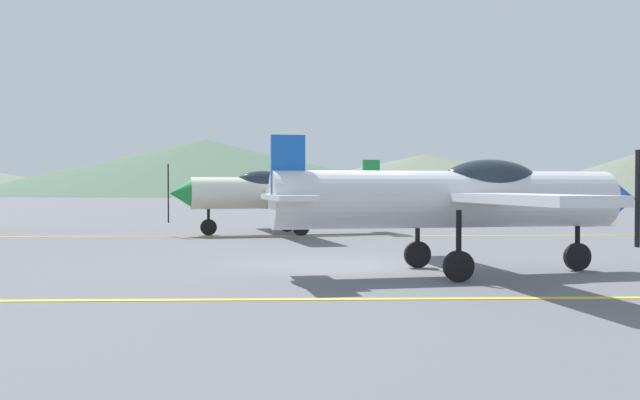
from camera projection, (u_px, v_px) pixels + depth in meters
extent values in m
plane|color=slate|center=(347.00, 267.00, 14.04)|extent=(400.00, 400.00, 0.00)
cube|color=yellow|center=(367.00, 299.00, 10.04)|extent=(80.00, 0.16, 0.01)
cube|color=yellow|center=(328.00, 236.00, 22.54)|extent=(80.00, 0.16, 0.01)
cylinder|color=silver|center=(446.00, 199.00, 12.88)|extent=(6.46, 2.08, 1.03)
cone|color=blue|center=(620.00, 199.00, 13.58)|extent=(0.79, 0.97, 0.88)
cube|color=black|center=(638.00, 199.00, 13.66)|extent=(0.06, 0.12, 1.88)
ellipsoid|color=#1E2833|center=(490.00, 182.00, 13.04)|extent=(1.99, 1.15, 0.84)
cube|color=silver|center=(466.00, 197.00, 12.96)|extent=(2.40, 8.31, 0.15)
cube|color=silver|center=(288.00, 197.00, 12.30)|extent=(1.05, 2.51, 0.09)
cube|color=blue|center=(288.00, 168.00, 12.29)|extent=(0.60, 0.21, 1.13)
cylinder|color=black|center=(578.00, 232.00, 13.42)|extent=(0.09, 0.09, 0.94)
cylinder|color=black|center=(577.00, 257.00, 13.43)|extent=(0.54, 0.20, 0.53)
cylinder|color=black|center=(459.00, 238.00, 11.85)|extent=(0.09, 0.09, 0.94)
cylinder|color=black|center=(459.00, 266.00, 11.86)|extent=(0.54, 0.20, 0.53)
cylinder|color=black|center=(418.00, 230.00, 13.87)|extent=(0.09, 0.09, 0.94)
cylinder|color=black|center=(417.00, 254.00, 13.88)|extent=(0.54, 0.20, 0.53)
cylinder|color=silver|center=(288.00, 193.00, 23.53)|extent=(6.44, 2.47, 1.03)
cone|color=#1E8C3F|center=(180.00, 193.00, 22.61)|extent=(0.84, 1.00, 0.88)
cube|color=black|center=(168.00, 193.00, 22.52)|extent=(0.06, 0.12, 1.88)
ellipsoid|color=#1E2833|center=(263.00, 184.00, 23.31)|extent=(2.02, 1.25, 0.84)
cube|color=silver|center=(277.00, 192.00, 23.43)|extent=(2.90, 8.27, 0.15)
cube|color=silver|center=(371.00, 191.00, 24.29)|extent=(1.20, 2.52, 0.09)
cube|color=#1E8C3F|center=(371.00, 176.00, 24.28)|extent=(0.60, 0.25, 1.13)
cylinder|color=black|center=(208.00, 213.00, 22.86)|extent=(0.09, 0.09, 0.94)
cylinder|color=black|center=(209.00, 227.00, 22.87)|extent=(0.54, 0.23, 0.53)
cylinder|color=black|center=(287.00, 211.00, 24.59)|extent=(0.09, 0.09, 0.94)
cylinder|color=black|center=(287.00, 224.00, 24.60)|extent=(0.54, 0.23, 0.53)
cylinder|color=black|center=(301.00, 213.00, 22.60)|extent=(0.09, 0.09, 0.94)
cylinder|color=black|center=(301.00, 228.00, 22.61)|extent=(0.54, 0.23, 0.53)
cube|color=white|center=(545.00, 207.00, 30.61)|extent=(3.42, 4.66, 0.75)
cube|color=black|center=(547.00, 192.00, 30.46)|extent=(2.44, 2.85, 0.55)
cylinder|color=black|center=(537.00, 214.00, 32.29)|extent=(0.47, 0.67, 0.64)
cylinder|color=black|center=(506.00, 214.00, 31.49)|extent=(0.47, 0.67, 0.64)
cylinder|color=black|center=(586.00, 216.00, 29.75)|extent=(0.47, 0.67, 0.64)
cylinder|color=black|center=(553.00, 217.00, 28.95)|extent=(0.47, 0.67, 0.64)
cone|color=#4C6651|center=(205.00, 167.00, 134.90)|extent=(87.80, 87.80, 10.33)
cone|color=slate|center=(425.00, 173.00, 162.28)|extent=(82.86, 82.86, 8.70)
cone|color=slate|center=(640.00, 173.00, 158.55)|extent=(56.14, 56.14, 8.92)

